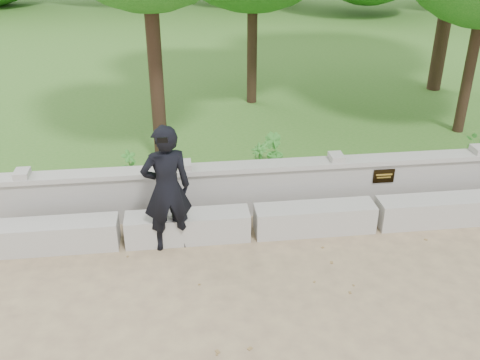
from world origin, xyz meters
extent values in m
plane|color=tan|center=(0.00, 0.00, 0.00)|extent=(80.00, 80.00, 0.00)
cube|color=#346B1F|center=(0.00, 14.00, 0.12)|extent=(40.00, 22.00, 0.25)
cube|color=#ABA8A1|center=(-5.00, 1.90, 0.23)|extent=(1.90, 0.45, 0.45)
cube|color=#ABA8A1|center=(-3.00, 1.90, 0.23)|extent=(1.90, 0.45, 0.45)
cube|color=#ABA8A1|center=(-1.00, 1.90, 0.23)|extent=(1.90, 0.45, 0.45)
cube|color=#ABA8A1|center=(1.00, 1.90, 0.23)|extent=(1.90, 0.45, 0.45)
cube|color=#A19E98|center=(0.00, 2.60, 0.41)|extent=(12.50, 0.25, 0.82)
cube|color=#ABA8A1|center=(0.00, 2.60, 0.86)|extent=(12.50, 0.35, 0.08)
cube|color=black|center=(0.30, 2.46, 0.62)|extent=(0.36, 0.02, 0.24)
imported|color=black|center=(-3.28, 1.74, 0.99)|extent=(0.79, 0.60, 1.97)
cube|color=black|center=(-3.28, 1.34, 1.91)|extent=(0.14, 0.05, 0.07)
cylinder|color=#382619|center=(-3.41, 4.48, 2.18)|extent=(0.26, 0.26, 3.85)
cylinder|color=#382619|center=(-1.17, 7.70, 2.08)|extent=(0.25, 0.25, 3.65)
cylinder|color=#382619|center=(3.04, 5.14, 1.92)|extent=(0.23, 0.23, 3.35)
imported|color=#3C8D30|center=(-3.97, 3.68, 0.52)|extent=(0.34, 0.31, 0.53)
imported|color=#3C8D30|center=(-1.33, 3.76, 0.59)|extent=(0.48, 0.48, 0.68)
imported|color=#3C8D30|center=(2.50, 3.35, 0.55)|extent=(0.64, 0.60, 0.59)
imported|color=#3C8D30|center=(-1.63, 3.53, 0.55)|extent=(0.44, 0.45, 0.60)
camera|label=1|loc=(-3.07, -5.17, 4.57)|focal=40.00mm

